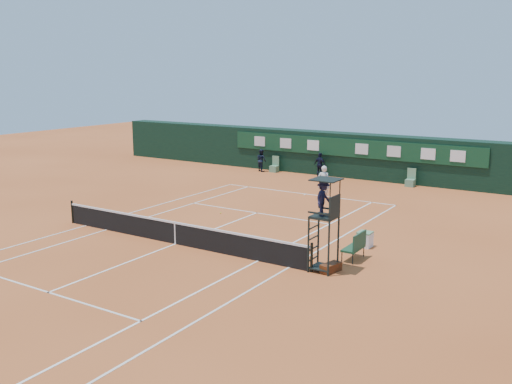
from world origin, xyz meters
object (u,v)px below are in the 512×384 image
tennis_net (175,232)px  player_bench (356,245)px  player (324,182)px  cooler (365,239)px  umpire_chair (324,205)px

tennis_net → player_bench: same height
player_bench → player: 11.01m
cooler → player: (-5.53, 7.53, 0.62)m
tennis_net → umpire_chair: size_ratio=3.77×
umpire_chair → cooler: (0.19, 3.59, -2.13)m
tennis_net → cooler: (6.88, 3.91, -0.18)m
player → player_bench: bearing=109.8°
cooler → tennis_net: bearing=-150.4°
umpire_chair → player: (-5.34, 11.12, -1.51)m
umpire_chair → player_bench: 2.65m
player_bench → umpire_chair: bearing=-106.3°
tennis_net → player_bench: size_ratio=10.75×
tennis_net → player_bench: 7.53m
tennis_net → player: (1.35, 11.44, 0.44)m
tennis_net → player_bench: bearing=16.5°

